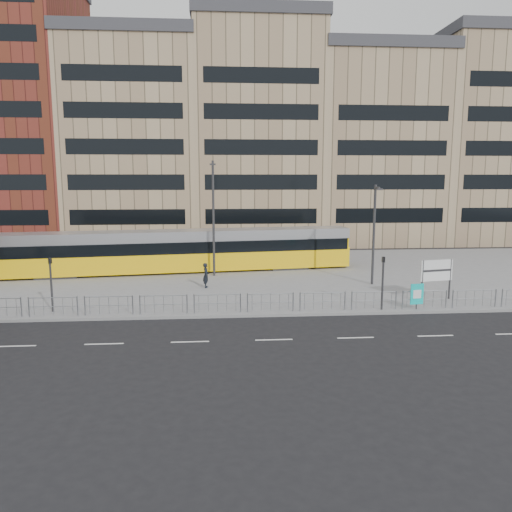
{
  "coord_description": "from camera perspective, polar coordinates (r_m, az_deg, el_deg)",
  "views": [
    {
      "loc": [
        -0.6,
        -26.87,
        7.73
      ],
      "look_at": [
        1.9,
        6.0,
        2.5
      ],
      "focal_mm": 35.0,
      "sensor_mm": 36.0,
      "label": 1
    }
  ],
  "objects": [
    {
      "name": "ad_panel",
      "position": [
        30.31,
        17.92,
        -4.2
      ],
      "size": [
        0.8,
        0.17,
        1.51
      ],
      "rotation": [
        0.0,
        0.0,
        0.14
      ],
      "color": "#2D2D30",
      "rests_on": "plaza"
    },
    {
      "name": "pedestrian_barrier",
      "position": [
        28.31,
        1.05,
        -4.78
      ],
      "size": [
        32.07,
        0.07,
        1.1
      ],
      "color": "#919499",
      "rests_on": "plaza"
    },
    {
      "name": "road_markings",
      "position": [
        24.19,
        -0.33,
        -9.6
      ],
      "size": [
        62.0,
        0.12,
        0.01
      ],
      "primitive_type": "cube",
      "color": "white",
      "rests_on": "ground"
    },
    {
      "name": "lamp_post_east",
      "position": [
        36.04,
        13.36,
        2.9
      ],
      "size": [
        0.45,
        1.04,
        7.05
      ],
      "color": "#2D2D30",
      "rests_on": "plaza"
    },
    {
      "name": "traffic_light_east",
      "position": [
        29.47,
        14.3,
        -2.23
      ],
      "size": [
        0.19,
        0.22,
        3.1
      ],
      "rotation": [
        0.0,
        0.0,
        0.12
      ],
      "color": "#2D2D30",
      "rests_on": "plaza"
    },
    {
      "name": "station_sign",
      "position": [
        32.83,
        19.94,
        -1.75
      ],
      "size": [
        2.18,
        0.51,
        2.53
      ],
      "rotation": [
        0.0,
        0.0,
        0.19
      ],
      "color": "#2D2D30",
      "rests_on": "plaza"
    },
    {
      "name": "ground",
      "position": [
        27.97,
        -2.97,
        -7.04
      ],
      "size": [
        120.0,
        120.0,
        0.0
      ],
      "primitive_type": "plane",
      "color": "black",
      "rests_on": "ground"
    },
    {
      "name": "pedestrian",
      "position": [
        34.65,
        -5.74,
        -2.21
      ],
      "size": [
        0.41,
        0.63,
        1.72
      ],
      "primitive_type": "imported",
      "rotation": [
        0.0,
        0.0,
        1.57
      ],
      "color": "black",
      "rests_on": "plaza"
    },
    {
      "name": "plaza",
      "position": [
        39.62,
        -3.4,
        -2.14
      ],
      "size": [
        64.0,
        24.0,
        0.15
      ],
      "primitive_type": "cube",
      "color": "slate",
      "rests_on": "ground"
    },
    {
      "name": "tram",
      "position": [
        40.63,
        -8.99,
        0.56
      ],
      "size": [
        28.56,
        6.35,
        3.35
      ],
      "rotation": [
        0.0,
        0.0,
        0.13
      ],
      "color": "yellow",
      "rests_on": "plaza"
    },
    {
      "name": "building_row",
      "position": [
        61.4,
        -2.4,
        13.85
      ],
      "size": [
        70.4,
        18.4,
        31.2
      ],
      "color": "maroon",
      "rests_on": "ground"
    },
    {
      "name": "kerb",
      "position": [
        27.99,
        -2.97,
        -6.87
      ],
      "size": [
        64.0,
        0.25,
        0.17
      ],
      "primitive_type": "cube",
      "color": "gray",
      "rests_on": "ground"
    },
    {
      "name": "lamp_post_west",
      "position": [
        38.27,
        -4.89,
        4.79
      ],
      "size": [
        0.45,
        1.04,
        8.8
      ],
      "color": "#2D2D30",
      "rests_on": "plaza"
    },
    {
      "name": "traffic_light_west",
      "position": [
        30.42,
        -22.4,
        -2.29
      ],
      "size": [
        0.23,
        0.25,
        3.1
      ],
      "rotation": [
        0.0,
        0.0,
        -0.41
      ],
      "color": "#2D2D30",
      "rests_on": "plaza"
    }
  ]
}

